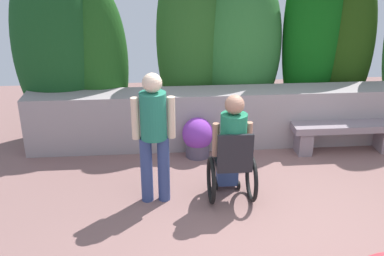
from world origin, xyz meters
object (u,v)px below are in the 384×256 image
object	(u,v)px
stone_bench	(345,132)
person_in_wheelchair	(232,152)
person_standing_companion	(154,130)
flower_pot_red_accent	(198,137)

from	to	relation	value
stone_bench	person_in_wheelchair	world-z (taller)	person_in_wheelchair
person_standing_companion	person_in_wheelchair	bearing A→B (deg)	7.18
person_in_wheelchair	person_standing_companion	xyz separation A→B (m)	(-0.89, 0.05, 0.28)
stone_bench	flower_pot_red_accent	size ratio (longest dim) A/B	2.74
person_standing_companion	flower_pot_red_accent	distance (m)	1.43
stone_bench	flower_pot_red_accent	xyz separation A→B (m)	(-2.16, 0.01, -0.01)
person_standing_companion	flower_pot_red_accent	size ratio (longest dim) A/B	2.71
flower_pot_red_accent	person_in_wheelchair	bearing A→B (deg)	-76.61
stone_bench	flower_pot_red_accent	world-z (taller)	flower_pot_red_accent
stone_bench	person_standing_companion	xyz separation A→B (m)	(-2.77, -1.13, 0.60)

